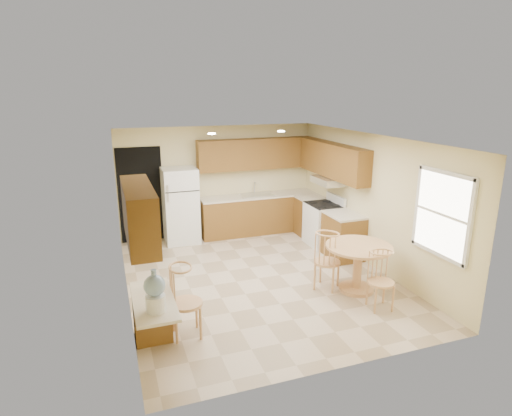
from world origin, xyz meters
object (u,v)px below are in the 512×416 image
object	(u,v)px
dining_table	(358,261)
chair_table_a	(330,257)
chair_desk	(187,297)
water_crock	(155,292)
chair_table_b	(385,277)
stove	(324,224)
refrigerator	(181,206)

from	to	relation	value
dining_table	chair_table_a	distance (m)	0.47
chair_desk	water_crock	world-z (taller)	water_crock
chair_table_b	water_crock	size ratio (longest dim) A/B	1.74
chair_table_a	chair_desk	world-z (taller)	chair_desk
chair_table_a	chair_table_b	xyz separation A→B (m)	(0.44, -0.89, -0.05)
water_crock	chair_table_a	bearing A→B (deg)	21.45
stove	water_crock	xyz separation A→B (m)	(-3.92, -3.18, 0.54)
refrigerator	water_crock	distance (m)	4.53
stove	water_crock	bearing A→B (deg)	-140.98
chair_table_b	water_crock	world-z (taller)	water_crock
chair_table_a	chair_table_b	bearing A→B (deg)	-18.26
dining_table	water_crock	world-z (taller)	water_crock
refrigerator	chair_table_a	size ratio (longest dim) A/B	1.66
chair_desk	water_crock	xyz separation A→B (m)	(-0.45, -0.50, 0.39)
chair_desk	chair_table_a	bearing A→B (deg)	106.98
chair_table_a	water_crock	world-z (taller)	water_crock
stove	chair_desk	distance (m)	4.39
refrigerator	chair_table_a	distance (m)	3.77
stove	chair_table_b	xyz separation A→B (m)	(-0.52, -2.91, 0.09)
chair_table_a	water_crock	bearing A→B (deg)	-112.98
chair_table_a	dining_table	bearing A→B (deg)	26.15
chair_table_a	chair_table_b	world-z (taller)	chair_table_a
chair_table_b	chair_table_a	bearing A→B (deg)	-55.46
dining_table	chair_table_b	size ratio (longest dim) A/B	1.20
chair_table_b	dining_table	bearing A→B (deg)	-81.64
refrigerator	chair_desk	bearing A→B (deg)	-98.74
stove	dining_table	size ratio (longest dim) A/B	1.00
dining_table	chair_desk	bearing A→B (deg)	-170.21
refrigerator	stove	world-z (taller)	refrigerator
refrigerator	stove	bearing A→B (deg)	-22.99
dining_table	chair_desk	xyz separation A→B (m)	(-2.95, -0.51, 0.09)
stove	chair_table_b	distance (m)	2.96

